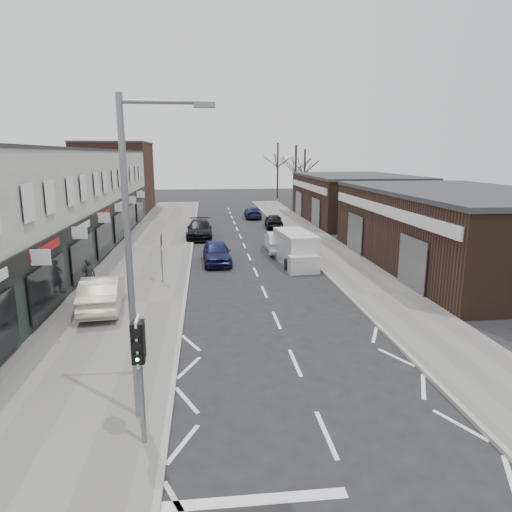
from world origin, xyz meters
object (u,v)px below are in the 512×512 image
object	(u,v)px
white_van	(296,249)
parked_car_right_b	(274,221)
street_lamp	(136,246)
warning_sign	(162,244)
pedestrian	(89,275)
parked_car_left_b	(199,229)
sedan_on_pavement	(102,293)
traffic_light	(139,352)
parked_car_right_c	(253,213)
parked_car_right_a	(278,242)
parked_car_left_a	(217,252)

from	to	relation	value
white_van	parked_car_right_b	xyz separation A→B (m)	(0.77, 14.51, -0.29)
street_lamp	warning_sign	bearing A→B (deg)	92.84
pedestrian	parked_car_left_b	size ratio (longest dim) A/B	0.33
street_lamp	sedan_on_pavement	size ratio (longest dim) A/B	1.75
traffic_light	sedan_on_pavement	size ratio (longest dim) A/B	0.68
traffic_light	warning_sign	size ratio (longest dim) A/B	1.15
parked_car_right_c	sedan_on_pavement	bearing A→B (deg)	73.29
pedestrian	parked_car_right_b	world-z (taller)	pedestrian
street_lamp	parked_car_right_c	xyz separation A→B (m)	(6.73, 37.83, -4.01)
sedan_on_pavement	parked_car_right_c	bearing A→B (deg)	-114.36
traffic_light	street_lamp	xyz separation A→B (m)	(-0.13, 1.22, 2.20)
parked_car_right_b	sedan_on_pavement	bearing A→B (deg)	67.90
traffic_light	parked_car_right_a	size ratio (longest dim) A/B	0.69
traffic_light	parked_car_right_a	xyz separation A→B (m)	(6.60, 21.43, -1.67)
white_van	sedan_on_pavement	size ratio (longest dim) A/B	1.16
parked_car_right_c	parked_car_left_b	bearing A→B (deg)	65.60
street_lamp	pedestrian	bearing A→B (deg)	109.75
traffic_light	parked_car_left_b	size ratio (longest dim) A/B	0.61
parked_car_right_b	parked_car_right_c	size ratio (longest dim) A/B	0.92
parked_car_right_a	parked_car_right_c	xyz separation A→B (m)	(0.00, 17.62, -0.13)
traffic_light	parked_car_right_b	size ratio (longest dim) A/B	0.80
parked_car_left_a	warning_sign	bearing A→B (deg)	-125.62
parked_car_left_b	parked_car_right_b	size ratio (longest dim) A/B	1.30
white_van	parked_car_left_b	xyz separation A→B (m)	(-6.13, 9.77, -0.22)
parked_car_right_a	traffic_light	bearing A→B (deg)	75.36
parked_car_right_c	traffic_light	bearing A→B (deg)	81.97
white_van	parked_car_right_c	distance (m)	21.28
parked_car_left_a	parked_car_right_a	xyz separation A→B (m)	(4.41, 3.01, 0.02)
warning_sign	street_lamp	bearing A→B (deg)	-87.16
parked_car_left_a	parked_car_left_b	xyz separation A→B (m)	(-1.19, 9.13, 0.01)
sedan_on_pavement	pedestrian	bearing A→B (deg)	-72.39
parked_car_right_a	white_van	bearing A→B (deg)	100.78
pedestrian	parked_car_left_b	distance (m)	15.83
sedan_on_pavement	parked_car_left_a	distance (m)	9.99
parked_car_left_b	parked_car_right_c	size ratio (longest dim) A/B	1.20
traffic_light	parked_car_right_a	world-z (taller)	traffic_light
parked_car_left_a	parked_car_left_b	world-z (taller)	parked_car_left_b
warning_sign	sedan_on_pavement	distance (m)	4.88
parked_car_left_a	parked_car_right_c	distance (m)	21.09
warning_sign	parked_car_left_a	xyz separation A→B (m)	(2.95, 4.40, -1.48)
traffic_light	parked_car_left_a	size ratio (longest dim) A/B	0.73
white_van	parked_car_left_b	world-z (taller)	white_van
sedan_on_pavement	parked_car_right_b	world-z (taller)	sedan_on_pavement
parked_car_right_a	parked_car_right_b	bearing A→B (deg)	-94.35
pedestrian	parked_car_left_a	size ratio (longest dim) A/B	0.40
white_van	parked_car_right_a	distance (m)	3.70
street_lamp	warning_sign	world-z (taller)	street_lamp
street_lamp	parked_car_left_a	xyz separation A→B (m)	(2.32, 17.20, -3.90)
warning_sign	white_van	size ratio (longest dim) A/B	0.51
street_lamp	parked_car_left_a	world-z (taller)	street_lamp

